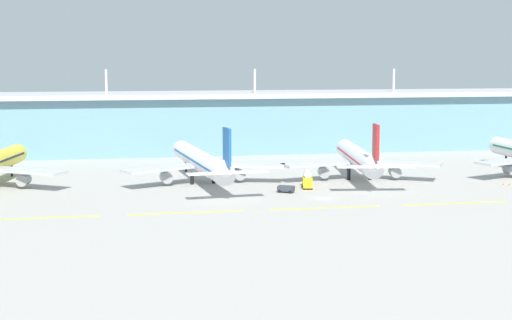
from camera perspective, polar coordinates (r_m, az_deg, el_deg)
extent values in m
plane|color=#A8A59E|center=(204.95, 4.95, -2.82)|extent=(600.00, 600.00, 0.00)
cube|color=#6693A8|center=(306.75, -0.27, 2.65)|extent=(280.00, 28.00, 21.46)
cube|color=#B2B2B7|center=(305.99, -0.28, 4.82)|extent=(288.00, 34.00, 1.80)
cylinder|color=silver|center=(295.49, -10.89, 5.64)|extent=(0.90, 0.90, 9.00)
cylinder|color=silver|center=(300.28, -0.09, 5.80)|extent=(0.90, 0.90, 9.00)
cylinder|color=silver|center=(315.10, 10.04, 5.77)|extent=(0.90, 0.90, 9.00)
cone|color=yellow|center=(260.53, -16.88, 0.53)|extent=(6.20, 5.03, 5.51)
cube|color=#B7BABF|center=(226.99, -16.46, -0.77)|extent=(23.75, 18.94, 0.70)
cylinder|color=gray|center=(229.11, -16.62, -1.40)|extent=(4.04, 5.05, 3.20)
cylinder|color=black|center=(253.27, -17.42, -0.75)|extent=(0.70, 0.70, 3.60)
cylinder|color=white|center=(230.22, -4.07, -0.04)|extent=(11.92, 60.47, 5.80)
cone|color=white|center=(261.46, -5.56, 0.85)|extent=(5.89, 4.54, 5.51)
cone|color=white|center=(198.12, -2.06, -0.89)|extent=(5.58, 7.10, 5.72)
cube|color=#19519E|center=(198.25, -2.14, 0.99)|extent=(1.35, 6.44, 9.50)
cube|color=white|center=(197.38, -3.64, -0.99)|extent=(10.27, 4.20, 0.36)
cube|color=white|center=(200.03, -0.57, -0.87)|extent=(10.27, 4.20, 0.36)
cube|color=#B7BABF|center=(223.88, -6.83, -0.62)|extent=(24.40, 17.23, 0.70)
cylinder|color=gray|center=(225.89, -6.58, -1.26)|extent=(3.64, 4.80, 3.20)
cube|color=#B7BABF|center=(228.95, -0.90, -0.39)|extent=(24.94, 13.20, 0.70)
cylinder|color=gray|center=(230.42, -1.28, -1.04)|extent=(3.64, 4.80, 3.20)
cylinder|color=black|center=(252.77, -5.14, -0.45)|extent=(0.70, 0.70, 3.60)
cylinder|color=black|center=(227.33, -4.69, -1.34)|extent=(1.10, 1.10, 3.60)
cylinder|color=black|center=(228.68, -3.12, -1.27)|extent=(1.10, 1.10, 3.60)
cube|color=#19519E|center=(230.17, -4.07, 0.06)|extent=(11.34, 54.49, 0.60)
cylinder|color=white|center=(239.11, 7.45, 0.20)|extent=(12.70, 50.97, 5.80)
cone|color=white|center=(265.87, 6.45, 0.94)|extent=(6.01, 4.72, 5.51)
cone|color=white|center=(211.35, 8.77, -0.45)|extent=(5.79, 7.24, 5.72)
cube|color=red|center=(211.54, 8.75, 1.32)|extent=(1.57, 6.44, 9.50)
cube|color=white|center=(210.86, 7.28, -0.50)|extent=(10.34, 4.54, 0.36)
cube|color=white|center=(212.99, 10.20, -0.47)|extent=(10.34, 4.54, 0.36)
cube|color=#B7BABF|center=(233.16, 4.73, -0.27)|extent=(24.93, 12.45, 0.70)
cylinder|color=gray|center=(235.12, 4.97, -0.90)|extent=(3.79, 4.90, 3.20)
cube|color=#B7BABF|center=(237.35, 10.49, -0.24)|extent=(24.20, 17.86, 0.70)
cylinder|color=gray|center=(238.86, 10.11, -0.86)|extent=(3.79, 4.90, 3.20)
cylinder|color=black|center=(258.29, 6.71, -0.30)|extent=(0.70, 0.70, 3.60)
cylinder|color=black|center=(236.29, 6.79, -1.03)|extent=(1.10, 1.10, 3.60)
cylinder|color=black|center=(237.40, 8.32, -1.01)|extent=(1.10, 1.10, 3.60)
cube|color=red|center=(239.06, 7.45, 0.29)|extent=(12.04, 45.96, 0.60)
cone|color=silver|center=(285.14, 17.01, 1.10)|extent=(5.53, 4.02, 5.51)
cube|color=#B7BABF|center=(250.18, 18.05, -0.09)|extent=(24.81, 15.21, 0.70)
cylinder|color=gray|center=(252.37, 18.11, -0.67)|extent=(3.22, 4.51, 3.20)
cylinder|color=black|center=(277.94, 17.80, -0.06)|extent=(0.70, 0.70, 3.60)
cube|color=yellow|center=(186.27, -15.58, -4.10)|extent=(28.00, 0.70, 0.04)
cube|color=yellow|center=(186.17, -5.09, -3.86)|extent=(28.00, 0.70, 0.04)
cube|color=yellow|center=(192.18, 5.08, -3.50)|extent=(28.00, 0.70, 0.04)
cube|color=yellow|center=(203.77, 14.35, -3.08)|extent=(28.00, 0.70, 0.04)
cube|color=gold|center=(220.78, 3.78, -1.60)|extent=(3.99, 7.58, 2.60)
cylinder|color=silver|center=(221.23, 3.78, -1.01)|extent=(2.76, 4.32, 2.00)
cylinder|color=black|center=(218.56, 4.12, -2.04)|extent=(0.52, 0.95, 0.90)
cylinder|color=black|center=(218.45, 3.50, -2.04)|extent=(0.52, 0.95, 0.90)
cylinder|color=black|center=(223.53, 4.05, -1.83)|extent=(0.52, 0.95, 0.90)
cylinder|color=black|center=(223.42, 3.45, -1.83)|extent=(0.52, 0.95, 0.90)
cube|color=#333842|center=(213.05, 2.21, -2.09)|extent=(5.01, 4.32, 1.40)
cylinder|color=black|center=(213.71, 2.69, -2.25)|extent=(0.95, 0.76, 0.90)
cylinder|color=black|center=(211.69, 2.52, -2.34)|extent=(0.95, 0.76, 0.90)
cylinder|color=black|center=(214.66, 1.91, -2.20)|extent=(0.95, 0.76, 0.90)
cylinder|color=black|center=(212.64, 1.73, -2.29)|extent=(0.95, 0.76, 0.90)
cone|color=orange|center=(236.43, 18.01, -1.69)|extent=(0.56, 0.56, 0.70)
cone|color=orange|center=(236.69, 17.61, -1.67)|extent=(0.56, 0.56, 0.70)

